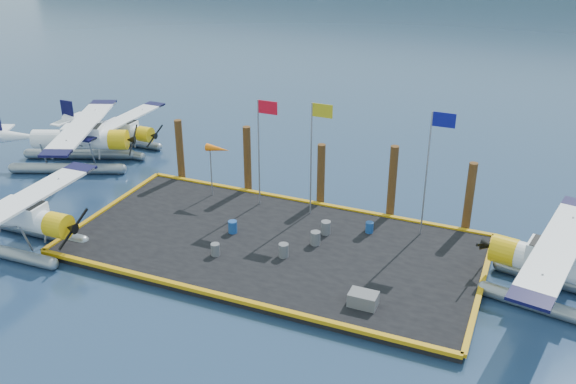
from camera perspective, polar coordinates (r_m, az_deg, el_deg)
name	(u,v)px	position (r m, az deg, el deg)	size (l,w,h in m)	color
ground	(273,251)	(31.98, -1.30, -5.23)	(4000.00, 4000.00, 0.00)	navy
dock	(273,247)	(31.87, -1.31, -4.92)	(20.00, 10.00, 0.40)	black
dock_bumpers	(273,242)	(31.73, -1.31, -4.46)	(20.25, 10.25, 0.18)	#C28A0B
seaplane_a	(18,220)	(34.21, -22.89, -2.29)	(9.02, 9.93, 3.55)	gray
seaplane_b	(78,142)	(43.23, -18.20, 4.23)	(9.85, 10.43, 3.78)	gray
seaplane_c	(119,132)	(45.28, -14.78, 5.17)	(7.70, 8.48, 3.03)	gray
seaplane_d	(565,271)	(29.78, 23.37, -6.45)	(9.49, 10.37, 3.67)	gray
drum_0	(233,227)	(32.74, -4.94, -3.10)	(0.45, 0.45, 0.64)	navy
drum_1	(284,250)	(30.54, -0.40, -5.20)	(0.48, 0.48, 0.67)	#56565B
drum_2	(315,238)	(31.57, 2.46, -4.11)	(0.49, 0.49, 0.69)	#56565B
drum_3	(215,249)	(30.87, -6.48, -5.10)	(0.43, 0.43, 0.60)	#56565B
drum_4	(369,227)	(32.91, 7.25, -3.13)	(0.40, 0.40, 0.57)	navy
drum_5	(326,228)	(32.55, 3.38, -3.18)	(0.49, 0.49, 0.69)	#56565B
crate	(363,299)	(27.38, 6.70, -9.44)	(1.20, 0.80, 0.60)	#56565B
flagpole_red	(262,137)	(34.09, -2.32, 4.93)	(1.14, 0.08, 6.00)	#929199
flagpole_yellow	(315,142)	(32.97, 2.42, 4.43)	(1.14, 0.08, 6.20)	#929199
flagpole_blue	(432,156)	(31.50, 12.71, 3.13)	(1.14, 0.08, 6.50)	#929199
windsock	(218,150)	(35.68, -6.28, 3.73)	(1.40, 0.44, 3.12)	#929199
piling_0	(180,152)	(39.08, -9.57, 3.54)	(0.44, 0.44, 4.00)	#4A2D15
piling_1	(247,161)	(36.96, -3.62, 2.73)	(0.44, 0.44, 4.20)	#4A2D15
piling_2	(321,177)	(35.42, 2.94, 1.37)	(0.44, 0.44, 3.80)	#4A2D15
piling_3	(392,184)	(34.31, 9.24, 0.69)	(0.44, 0.44, 4.30)	#4A2D15
piling_4	(469,199)	(33.81, 15.79, -0.64)	(0.44, 0.44, 4.00)	#4A2D15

